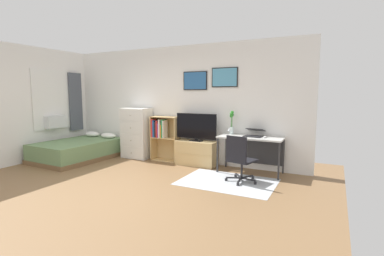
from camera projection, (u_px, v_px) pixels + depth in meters
name	position (u px, v px, depth m)	size (l,w,h in m)	color
ground_plane	(107.00, 189.00, 4.80)	(7.20, 7.20, 0.00)	brown
wall_back_with_posters	(178.00, 104.00, 6.78)	(6.12, 0.09, 2.70)	white
wall_left_with_window	(5.00, 106.00, 6.16)	(0.27, 4.92, 2.70)	white
area_rug	(227.00, 182.00, 5.20)	(1.70, 1.20, 0.01)	#B2B7BC
bed	(79.00, 150.00, 7.00)	(1.38, 2.00, 0.58)	brown
dresser	(136.00, 133.00, 7.09)	(0.70, 0.46, 1.24)	white
bookshelf	(163.00, 134.00, 6.82)	(0.69, 0.30, 1.06)	tan
tv_stand	(196.00, 153.00, 6.40)	(0.91, 0.41, 0.55)	tan
television	(196.00, 127.00, 6.31)	(0.97, 0.16, 0.62)	black
desk	(252.00, 143.00, 5.80)	(1.28, 0.57, 0.74)	silver
office_chair	(239.00, 158.00, 5.11)	(0.58, 0.57, 0.86)	#232326
laptop	(254.00, 133.00, 5.78)	(0.39, 0.41, 0.16)	black
computer_mouse	(265.00, 137.00, 5.59)	(0.06, 0.10, 0.03)	silver
bamboo_vase	(232.00, 122.00, 6.05)	(0.09, 0.11, 0.50)	silver
wine_glass	(229.00, 129.00, 5.81)	(0.07, 0.07, 0.18)	silver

